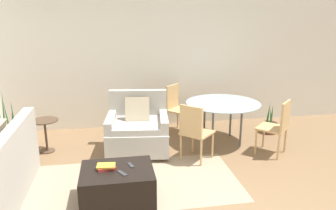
{
  "coord_description": "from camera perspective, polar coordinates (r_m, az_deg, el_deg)",
  "views": [
    {
      "loc": [
        -0.68,
        -3.03,
        2.19
      ],
      "look_at": [
        0.2,
        2.06,
        0.75
      ],
      "focal_mm": 35.0,
      "sensor_mm": 36.0,
      "label": 1
    }
  ],
  "objects": [
    {
      "name": "wall_back",
      "position": [
        6.46,
        -3.76,
        8.28
      ],
      "size": [
        12.0,
        0.06,
        2.75
      ],
      "color": "silver",
      "rests_on": "ground_plane"
    },
    {
      "name": "area_rug",
      "position": [
        4.55,
        -6.44,
        -13.3
      ],
      "size": [
        2.89,
        1.45,
        0.01
      ],
      "color": "gray",
      "rests_on": "ground_plane"
    },
    {
      "name": "armchair",
      "position": [
        5.38,
        -5.29,
        -4.37
      ],
      "size": [
        1.07,
        1.01,
        0.96
      ],
      "color": "#B2ADA3",
      "rests_on": "ground_plane"
    },
    {
      "name": "ottoman",
      "position": [
        4.07,
        -8.77,
        -13.43
      ],
      "size": [
        0.86,
        0.67,
        0.42
      ],
      "color": "black",
      "rests_on": "ground_plane"
    },
    {
      "name": "book_stack",
      "position": [
        4.01,
        -10.68,
        -10.52
      ],
      "size": [
        0.24,
        0.18,
        0.05
      ],
      "color": "#B72D28",
      "rests_on": "ottoman"
    },
    {
      "name": "tv_remote_primary",
      "position": [
        4.06,
        -6.53,
        -10.35
      ],
      "size": [
        0.08,
        0.15,
        0.01
      ],
      "color": "#333338",
      "rests_on": "ottoman"
    },
    {
      "name": "tv_remote_secondary",
      "position": [
        3.88,
        -8.01,
        -11.65
      ],
      "size": [
        0.12,
        0.15,
        0.01
      ],
      "color": "#333338",
      "rests_on": "ottoman"
    },
    {
      "name": "potted_plant",
      "position": [
        5.94,
        -25.67,
        -5.79
      ],
      "size": [
        0.41,
        0.41,
        1.03
      ],
      "color": "maroon",
      "rests_on": "ground_plane"
    },
    {
      "name": "side_table",
      "position": [
        5.68,
        -20.59,
        -4.0
      ],
      "size": [
        0.43,
        0.43,
        0.54
      ],
      "color": "#4C3828",
      "rests_on": "ground_plane"
    },
    {
      "name": "dining_table",
      "position": [
        5.73,
        9.54,
        -0.18
      ],
      "size": [
        1.28,
        1.28,
        0.72
      ],
      "color": "#99A8AD",
      "rests_on": "ground_plane"
    },
    {
      "name": "dining_chair_near_left",
      "position": [
        4.96,
        4.59,
        -4.21
      ],
      "size": [
        0.59,
        0.59,
        0.9
      ],
      "color": "tan",
      "rests_on": "ground_plane"
    },
    {
      "name": "dining_chair_near_right",
      "position": [
        5.45,
        18.59,
        -3.17
      ],
      "size": [
        0.59,
        0.59,
        0.9
      ],
      "color": "tan",
      "rests_on": "ground_plane"
    },
    {
      "name": "dining_chair_far_left",
      "position": [
        6.22,
        1.51,
        -0.04
      ],
      "size": [
        0.59,
        0.59,
        0.9
      ],
      "color": "tan",
      "rests_on": "ground_plane"
    },
    {
      "name": "potted_plant_small",
      "position": [
        6.54,
        17.3,
        -3.5
      ],
      "size": [
        0.29,
        0.29,
        0.57
      ],
      "color": "brown",
      "rests_on": "ground_plane"
    }
  ]
}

